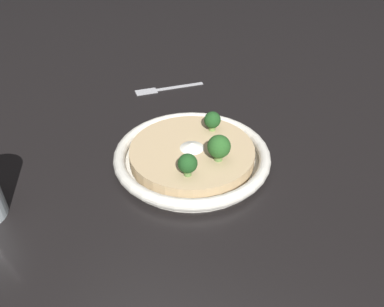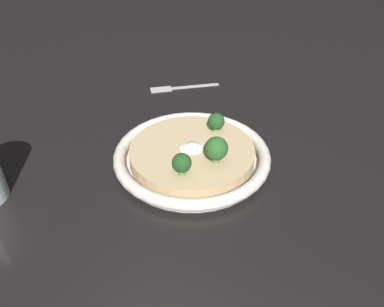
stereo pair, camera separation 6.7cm
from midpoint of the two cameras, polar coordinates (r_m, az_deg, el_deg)
name	(u,v)px [view 1 (the left image)]	position (r m, az deg, el deg)	size (l,w,h in m)	color
ground_plane	(192,162)	(0.68, -2.81, -1.39)	(6.00, 6.00, 0.00)	black
risotto_bowl	(192,155)	(0.67, -2.85, -0.32)	(0.28, 0.28, 0.03)	silver
cheese_sprinkle	(194,147)	(0.65, -2.64, 0.90)	(0.04, 0.04, 0.01)	white
broccoli_back	(219,147)	(0.61, 1.05, 0.89)	(0.04, 0.04, 0.05)	#668E47
broccoli_left	(212,120)	(0.70, 0.39, 4.99)	(0.03, 0.03, 0.04)	#759E4C
broccoli_back_right	(188,164)	(0.59, -3.93, -1.72)	(0.03, 0.03, 0.04)	#668E47
fork_utensil	(162,89)	(0.93, -6.63, 9.71)	(0.13, 0.14, 0.00)	#B7B7BC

